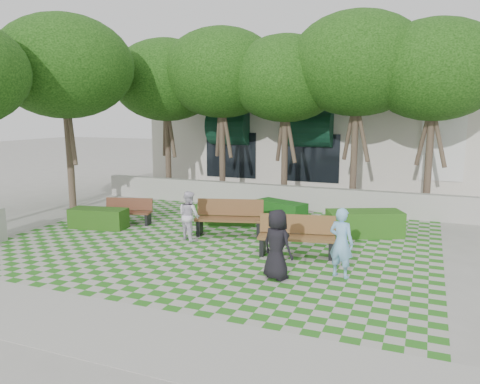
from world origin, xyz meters
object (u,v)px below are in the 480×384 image
at_px(bench_mid, 229,218).
at_px(bench_west, 128,212).
at_px(person_blue, 341,243).
at_px(person_dark, 277,245).
at_px(hedge_east, 364,224).
at_px(person_white, 189,215).
at_px(hedge_west, 99,218).
at_px(hedge_midleft, 226,214).
at_px(bench_east, 297,237).
at_px(hedge_midright, 281,210).

xyz_separation_m(bench_mid, bench_west, (-3.72, 0.05, -0.11)).
relative_size(bench_west, person_blue, 1.06).
xyz_separation_m(bench_west, person_dark, (6.19, -3.14, 0.38)).
xyz_separation_m(hedge_east, person_white, (-4.68, -2.32, 0.33)).
distance_m(bench_mid, person_white, 1.29).
distance_m(hedge_west, person_white, 3.38).
relative_size(hedge_east, hedge_midleft, 1.13).
relative_size(bench_east, hedge_east, 0.94).
xyz_separation_m(hedge_west, person_dark, (6.71, -2.29, 0.47)).
distance_m(bench_mid, hedge_west, 4.31).
distance_m(bench_east, hedge_east, 2.96).
relative_size(bench_west, person_dark, 1.07).
height_order(hedge_midright, hedge_midleft, hedge_midleft).
bearing_deg(bench_mid, person_white, -149.23).
height_order(hedge_east, hedge_west, hedge_east).
relative_size(person_blue, person_dark, 1.01).
distance_m(bench_east, person_white, 3.32).
distance_m(hedge_midright, hedge_west, 6.09).
height_order(bench_west, person_white, person_white).
relative_size(bench_mid, hedge_midleft, 1.10).
height_order(bench_west, hedge_midleft, bench_west).
bearing_deg(bench_mid, hedge_midleft, 101.71).
bearing_deg(hedge_midleft, bench_west, -158.02).
xyz_separation_m(bench_west, person_blue, (7.49, -2.49, 0.39)).
bearing_deg(person_white, hedge_east, -126.38).
bearing_deg(hedge_midright, person_dark, -73.82).
bearing_deg(hedge_east, bench_east, -117.85).
bearing_deg(hedge_midright, person_white, -115.98).
relative_size(bench_mid, person_blue, 1.34).
bearing_deg(person_blue, hedge_east, -72.48).
distance_m(person_blue, person_white, 4.89).
bearing_deg(bench_east, person_dark, -100.09).
bearing_deg(hedge_east, person_dark, -106.55).
bearing_deg(person_dark, person_white, -8.67).
bearing_deg(person_dark, person_blue, -129.18).
relative_size(hedge_east, hedge_west, 1.22).
bearing_deg(bench_mid, person_blue, -48.70).
height_order(bench_east, hedge_midleft, bench_east).
bearing_deg(hedge_midleft, bench_mid, -62.41).
height_order(person_blue, person_white, person_blue).
bearing_deg(hedge_midleft, person_white, -95.24).
bearing_deg(person_blue, person_dark, 44.70).
height_order(bench_east, person_blue, person_blue).
xyz_separation_m(hedge_midright, person_dark, (1.64, -5.66, 0.47)).
distance_m(bench_mid, person_dark, 3.97).
height_order(hedge_west, person_blue, person_blue).
height_order(hedge_east, person_blue, person_blue).
bearing_deg(hedge_east, bench_west, -169.94).
xyz_separation_m(bench_west, hedge_east, (7.52, 1.34, -0.02)).
relative_size(hedge_midright, person_blue, 1.13).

